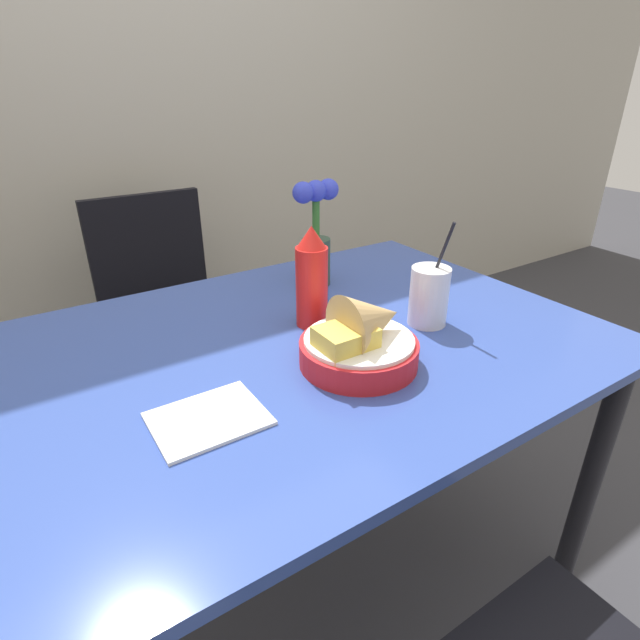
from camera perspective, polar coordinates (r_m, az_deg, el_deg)
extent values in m
plane|color=#38383D|center=(1.53, -1.81, -27.14)|extent=(12.00, 12.00, 0.00)
cube|color=#B7B2A3|center=(2.14, -23.05, 26.24)|extent=(7.00, 0.06, 2.60)
cube|color=#334C9E|center=(1.05, -2.34, -3.01)|extent=(1.27, 0.89, 0.02)
cylinder|color=black|center=(1.41, 28.49, -15.84)|extent=(0.05, 0.05, 0.70)
cylinder|color=black|center=(1.47, -31.15, -14.85)|extent=(0.05, 0.05, 0.70)
cylinder|color=black|center=(1.80, 7.23, -3.28)|extent=(0.05, 0.05, 0.70)
cylinder|color=black|center=(1.74, -19.34, -11.03)|extent=(0.03, 0.03, 0.44)
cylinder|color=black|center=(1.82, -8.38, -7.77)|extent=(0.03, 0.03, 0.44)
cylinder|color=black|center=(2.04, -22.05, -5.65)|extent=(0.03, 0.03, 0.44)
cylinder|color=black|center=(2.11, -12.60, -3.12)|extent=(0.03, 0.03, 0.44)
cube|color=black|center=(1.81, -16.46, -0.58)|extent=(0.40, 0.40, 0.02)
cube|color=black|center=(1.90, -19.02, 7.35)|extent=(0.40, 0.03, 0.41)
cylinder|color=red|center=(0.95, 4.42, -3.74)|extent=(0.23, 0.23, 0.05)
cylinder|color=white|center=(0.94, 4.48, -2.24)|extent=(0.21, 0.21, 0.01)
cone|color=tan|center=(0.94, 5.92, 0.00)|extent=(0.12, 0.12, 0.12)
cube|color=#E5C14C|center=(0.90, 2.95, -2.17)|extent=(0.10, 0.08, 0.04)
cylinder|color=red|center=(1.08, -0.94, 3.79)|extent=(0.07, 0.07, 0.18)
cone|color=red|center=(1.04, -0.99, 9.49)|extent=(0.06, 0.06, 0.05)
cylinder|color=silver|center=(1.12, 12.33, 2.66)|extent=(0.09, 0.09, 0.13)
cylinder|color=black|center=(1.12, 12.28, 2.17)|extent=(0.08, 0.08, 0.11)
cylinder|color=black|center=(1.10, 13.09, 5.60)|extent=(0.01, 0.08, 0.23)
cylinder|color=#2D4738|center=(1.32, -0.45, 6.70)|extent=(0.07, 0.07, 0.12)
cylinder|color=#33722D|center=(1.28, -0.47, 11.64)|extent=(0.02, 0.02, 0.11)
sphere|color=blue|center=(1.27, -0.48, 14.54)|extent=(0.05, 0.05, 0.05)
sphere|color=blue|center=(1.25, -1.95, 14.35)|extent=(0.05, 0.05, 0.05)
sphere|color=blue|center=(1.29, 0.95, 14.71)|extent=(0.05, 0.05, 0.05)
cube|color=white|center=(0.83, -12.63, -10.95)|extent=(0.18, 0.14, 0.01)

